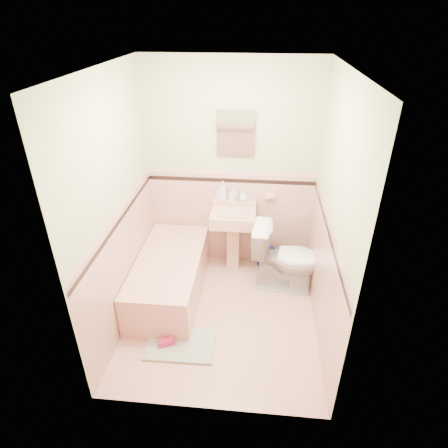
# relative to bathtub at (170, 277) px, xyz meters

# --- Properties ---
(floor) EXTENTS (2.20, 2.20, 0.00)m
(floor) POSITION_rel_bathtub_xyz_m (0.63, -0.33, -0.23)
(floor) COLOR #DCA190
(floor) RESTS_ON ground
(ceiling) EXTENTS (2.20, 2.20, 0.00)m
(ceiling) POSITION_rel_bathtub_xyz_m (0.63, -0.33, 2.27)
(ceiling) COLOR white
(ceiling) RESTS_ON ground
(wall_back) EXTENTS (2.50, 0.00, 2.50)m
(wall_back) POSITION_rel_bathtub_xyz_m (0.63, 0.77, 1.02)
(wall_back) COLOR #F7E4C9
(wall_back) RESTS_ON ground
(wall_front) EXTENTS (2.50, 0.00, 2.50)m
(wall_front) POSITION_rel_bathtub_xyz_m (0.63, -1.43, 1.02)
(wall_front) COLOR #F7E4C9
(wall_front) RESTS_ON ground
(wall_left) EXTENTS (0.00, 2.50, 2.50)m
(wall_left) POSITION_rel_bathtub_xyz_m (-0.37, -0.33, 1.02)
(wall_left) COLOR #F7E4C9
(wall_left) RESTS_ON ground
(wall_right) EXTENTS (0.00, 2.50, 2.50)m
(wall_right) POSITION_rel_bathtub_xyz_m (1.63, -0.33, 1.02)
(wall_right) COLOR #F7E4C9
(wall_right) RESTS_ON ground
(wainscot_back) EXTENTS (2.00, 0.00, 2.00)m
(wainscot_back) POSITION_rel_bathtub_xyz_m (0.63, 0.76, 0.38)
(wainscot_back) COLOR #DEA695
(wainscot_back) RESTS_ON ground
(wainscot_front) EXTENTS (2.00, 0.00, 2.00)m
(wainscot_front) POSITION_rel_bathtub_xyz_m (0.63, -1.42, 0.38)
(wainscot_front) COLOR #DEA695
(wainscot_front) RESTS_ON ground
(wainscot_left) EXTENTS (0.00, 2.20, 2.20)m
(wainscot_left) POSITION_rel_bathtub_xyz_m (-0.36, -0.33, 0.38)
(wainscot_left) COLOR #DEA695
(wainscot_left) RESTS_ON ground
(wainscot_right) EXTENTS (0.00, 2.20, 2.20)m
(wainscot_right) POSITION_rel_bathtub_xyz_m (1.62, -0.33, 0.38)
(wainscot_right) COLOR #DEA695
(wainscot_right) RESTS_ON ground
(accent_back) EXTENTS (2.00, 0.00, 2.00)m
(accent_back) POSITION_rel_bathtub_xyz_m (0.63, 0.75, 0.90)
(accent_back) COLOR black
(accent_back) RESTS_ON ground
(accent_front) EXTENTS (2.00, 0.00, 2.00)m
(accent_front) POSITION_rel_bathtub_xyz_m (0.63, -1.41, 0.90)
(accent_front) COLOR black
(accent_front) RESTS_ON ground
(accent_left) EXTENTS (0.00, 2.20, 2.20)m
(accent_left) POSITION_rel_bathtub_xyz_m (-0.35, -0.33, 0.89)
(accent_left) COLOR black
(accent_left) RESTS_ON ground
(accent_right) EXTENTS (0.00, 2.20, 2.20)m
(accent_right) POSITION_rel_bathtub_xyz_m (1.61, -0.33, 0.89)
(accent_right) COLOR black
(accent_right) RESTS_ON ground
(cap_back) EXTENTS (2.00, 0.00, 2.00)m
(cap_back) POSITION_rel_bathtub_xyz_m (0.63, 0.75, 0.99)
(cap_back) COLOR #DCA398
(cap_back) RESTS_ON ground
(cap_front) EXTENTS (2.00, 0.00, 2.00)m
(cap_front) POSITION_rel_bathtub_xyz_m (0.63, -1.41, 0.99)
(cap_front) COLOR #DCA398
(cap_front) RESTS_ON ground
(cap_left) EXTENTS (0.00, 2.20, 2.20)m
(cap_left) POSITION_rel_bathtub_xyz_m (-0.35, -0.33, 1.00)
(cap_left) COLOR #DCA398
(cap_left) RESTS_ON ground
(cap_right) EXTENTS (0.00, 2.20, 2.20)m
(cap_right) POSITION_rel_bathtub_xyz_m (1.61, -0.33, 1.00)
(cap_right) COLOR #DCA398
(cap_right) RESTS_ON ground
(bathtub) EXTENTS (0.70, 1.50, 0.45)m
(bathtub) POSITION_rel_bathtub_xyz_m (0.00, 0.00, 0.00)
(bathtub) COLOR tan
(bathtub) RESTS_ON floor
(tub_faucet) EXTENTS (0.04, 0.12, 0.04)m
(tub_faucet) POSITION_rel_bathtub_xyz_m (0.00, 0.72, 0.41)
(tub_faucet) COLOR silver
(tub_faucet) RESTS_ON wall_back
(sink) EXTENTS (0.52, 0.48, 0.82)m
(sink) POSITION_rel_bathtub_xyz_m (0.68, 0.53, 0.19)
(sink) COLOR tan
(sink) RESTS_ON floor
(sink_faucet) EXTENTS (0.02, 0.02, 0.10)m
(sink_faucet) POSITION_rel_bathtub_xyz_m (0.68, 0.67, 0.72)
(sink_faucet) COLOR silver
(sink_faucet) RESTS_ON sink
(medicine_cabinet) EXTENTS (0.37, 0.04, 0.46)m
(medicine_cabinet) POSITION_rel_bathtub_xyz_m (0.68, 0.74, 1.47)
(medicine_cabinet) COLOR white
(medicine_cabinet) RESTS_ON wall_back
(soap_dish) EXTENTS (0.12, 0.07, 0.04)m
(soap_dish) POSITION_rel_bathtub_xyz_m (1.10, 0.73, 0.72)
(soap_dish) COLOR tan
(soap_dish) RESTS_ON wall_back
(soap_bottle_left) EXTENTS (0.11, 0.11, 0.24)m
(soap_bottle_left) POSITION_rel_bathtub_xyz_m (0.54, 0.71, 0.78)
(soap_bottle_left) COLOR #B2B2B2
(soap_bottle_left) RESTS_ON sink
(soap_bottle_mid) EXTENTS (0.10, 0.10, 0.17)m
(soap_bottle_mid) POSITION_rel_bathtub_xyz_m (0.67, 0.71, 0.74)
(soap_bottle_mid) COLOR #B2B2B2
(soap_bottle_mid) RESTS_ON sink
(soap_bottle_right) EXTENTS (0.13, 0.13, 0.14)m
(soap_bottle_right) POSITION_rel_bathtub_xyz_m (0.78, 0.71, 0.72)
(soap_bottle_right) COLOR #B2B2B2
(soap_bottle_right) RESTS_ON sink
(tube) EXTENTS (0.05, 0.05, 0.12)m
(tube) POSITION_rel_bathtub_xyz_m (0.48, 0.71, 0.71)
(tube) COLOR white
(tube) RESTS_ON sink
(toilet) EXTENTS (0.84, 0.54, 0.81)m
(toilet) POSITION_rel_bathtub_xyz_m (1.32, 0.25, 0.18)
(toilet) COLOR white
(toilet) RESTS_ON floor
(bucket) EXTENTS (0.31, 0.31, 0.24)m
(bucket) POSITION_rel_bathtub_xyz_m (1.08, 0.66, -0.11)
(bucket) COLOR #1520AA
(bucket) RESTS_ON floor
(bath_mat) EXTENTS (0.68, 0.46, 0.03)m
(bath_mat) POSITION_rel_bathtub_xyz_m (0.27, -0.78, -0.21)
(bath_mat) COLOR gray
(bath_mat) RESTS_ON floor
(shoe) EXTENTS (0.17, 0.12, 0.06)m
(shoe) POSITION_rel_bathtub_xyz_m (0.14, -0.81, -0.17)
(shoe) COLOR #BF1E59
(shoe) RESTS_ON bath_mat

